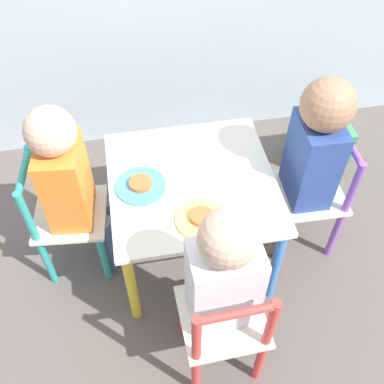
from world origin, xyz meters
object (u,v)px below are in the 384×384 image
(chair_teal, at_px, (65,218))
(child_left, at_px, (71,181))
(plate_left, at_px, (141,185))
(child_right, at_px, (309,155))
(kids_table, at_px, (192,191))
(plate_front, at_px, (202,219))
(storage_bin, at_px, (319,143))
(chair_red, at_px, (224,326))
(chair_purple, at_px, (312,195))
(child_front, at_px, (222,278))

(chair_teal, relative_size, child_left, 0.69)
(plate_left, bearing_deg, child_left, 170.10)
(child_left, relative_size, child_right, 0.96)
(kids_table, height_order, chair_teal, chair_teal)
(kids_table, xyz_separation_m, child_left, (-0.41, 0.04, 0.09))
(plate_front, xyz_separation_m, storage_bin, (0.71, 0.61, -0.34))
(chair_red, bearing_deg, chair_teal, -48.68)
(chair_purple, xyz_separation_m, plate_front, (-0.47, -0.17, 0.17))
(child_front, relative_size, storage_bin, 2.68)
(child_front, bearing_deg, kids_table, -90.00)
(chair_teal, distance_m, plate_front, 0.55)
(child_front, height_order, plate_front, child_front)
(kids_table, relative_size, chair_purple, 1.10)
(child_front, xyz_separation_m, child_left, (-0.42, 0.45, 0.00))
(kids_table, xyz_separation_m, storage_bin, (0.71, 0.43, -0.27))
(chair_teal, relative_size, child_right, 0.67)
(kids_table, xyz_separation_m, child_front, (0.01, -0.41, 0.09))
(chair_teal, height_order, child_left, child_left)
(kids_table, relative_size, plate_left, 3.31)
(kids_table, bearing_deg, child_front, -88.25)
(storage_bin, bearing_deg, child_left, -160.89)
(chair_teal, bearing_deg, chair_purple, -88.03)
(chair_red, height_order, chair_teal, same)
(kids_table, relative_size, child_front, 0.77)
(child_front, distance_m, child_left, 0.62)
(kids_table, xyz_separation_m, plate_left, (-0.18, 0.00, 0.07))
(chair_teal, height_order, plate_left, chair_teal)
(kids_table, distance_m, plate_front, 0.19)
(chair_teal, relative_size, child_front, 0.70)
(child_right, distance_m, plate_front, 0.45)
(child_left, distance_m, plate_front, 0.47)
(kids_table, relative_size, child_right, 0.73)
(child_right, bearing_deg, kids_table, -90.00)
(chair_red, xyz_separation_m, plate_left, (-0.19, 0.47, 0.17))
(child_front, bearing_deg, child_left, -48.67)
(child_right, bearing_deg, storage_bin, 148.04)
(plate_front, bearing_deg, chair_purple, 19.28)
(chair_red, height_order, child_right, child_right)
(child_front, distance_m, child_right, 0.57)
(chair_red, xyz_separation_m, child_left, (-0.43, 0.51, 0.20))
(chair_purple, height_order, child_right, child_right)
(chair_teal, bearing_deg, plate_front, -109.98)
(child_front, xyz_separation_m, storage_bin, (0.70, 0.84, -0.36))
(child_left, bearing_deg, child_front, -131.30)
(chair_teal, height_order, plate_front, chair_teal)
(child_right, bearing_deg, child_left, -91.97)
(plate_front, bearing_deg, child_front, -86.91)
(child_left, xyz_separation_m, plate_front, (0.41, -0.22, -0.02))
(child_left, bearing_deg, plate_front, -112.53)
(chair_purple, relative_size, child_left, 0.69)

